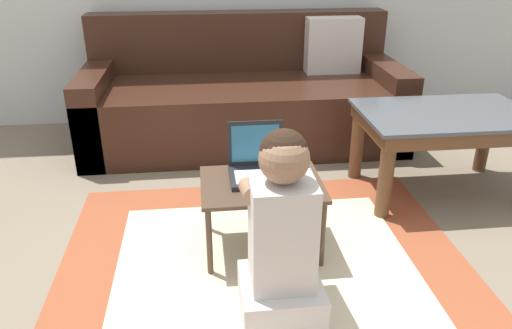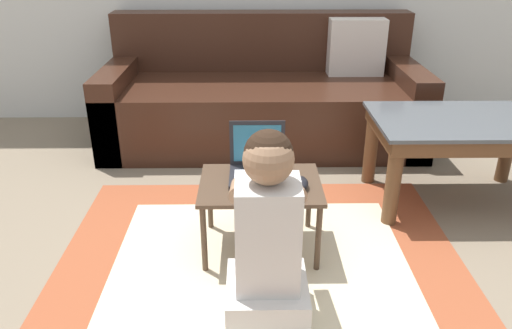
{
  "view_description": "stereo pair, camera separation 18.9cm",
  "coord_description": "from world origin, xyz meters",
  "px_view_note": "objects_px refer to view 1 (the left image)",
  "views": [
    {
      "loc": [
        -0.2,
        -1.8,
        1.25
      ],
      "look_at": [
        0.02,
        0.07,
        0.38
      ],
      "focal_mm": 35.0,
      "sensor_mm": 36.0,
      "label": 1
    },
    {
      "loc": [
        -0.01,
        -1.81,
        1.25
      ],
      "look_at": [
        0.02,
        0.07,
        0.38
      ],
      "focal_mm": 35.0,
      "sensor_mm": 36.0,
      "label": 2
    }
  ],
  "objects_px": {
    "computer_mouse": "(302,181)",
    "person_seated": "(282,240)",
    "couch": "(245,99)",
    "coffee_table": "(445,126)",
    "laptop": "(257,168)",
    "laptop_desk": "(262,191)"
  },
  "relations": [
    {
      "from": "laptop_desk",
      "to": "laptop",
      "type": "bearing_deg",
      "value": 100.48
    },
    {
      "from": "couch",
      "to": "computer_mouse",
      "type": "distance_m",
      "value": 1.36
    },
    {
      "from": "laptop_desk",
      "to": "couch",
      "type": "bearing_deg",
      "value": 87.68
    },
    {
      "from": "laptop_desk",
      "to": "computer_mouse",
      "type": "distance_m",
      "value": 0.18
    },
    {
      "from": "coffee_table",
      "to": "laptop",
      "type": "relative_size",
      "value": 3.65
    },
    {
      "from": "laptop",
      "to": "laptop_desk",
      "type": "bearing_deg",
      "value": -79.52
    },
    {
      "from": "person_seated",
      "to": "laptop",
      "type": "bearing_deg",
      "value": 92.95
    },
    {
      "from": "coffee_table",
      "to": "person_seated",
      "type": "bearing_deg",
      "value": -138.73
    },
    {
      "from": "laptop",
      "to": "computer_mouse",
      "type": "distance_m",
      "value": 0.2
    },
    {
      "from": "coffee_table",
      "to": "computer_mouse",
      "type": "bearing_deg",
      "value": -150.45
    },
    {
      "from": "couch",
      "to": "coffee_table",
      "type": "relative_size",
      "value": 2.32
    },
    {
      "from": "coffee_table",
      "to": "computer_mouse",
      "type": "height_order",
      "value": "coffee_table"
    },
    {
      "from": "coffee_table",
      "to": "laptop_desk",
      "type": "bearing_deg",
      "value": -156.77
    },
    {
      "from": "couch",
      "to": "laptop",
      "type": "distance_m",
      "value": 1.25
    },
    {
      "from": "person_seated",
      "to": "couch",
      "type": "bearing_deg",
      "value": 88.72
    },
    {
      "from": "laptop",
      "to": "computer_mouse",
      "type": "relative_size",
      "value": 2.25
    },
    {
      "from": "couch",
      "to": "coffee_table",
      "type": "height_order",
      "value": "couch"
    },
    {
      "from": "laptop_desk",
      "to": "person_seated",
      "type": "relative_size",
      "value": 0.7
    },
    {
      "from": "couch",
      "to": "coffee_table",
      "type": "xyz_separation_m",
      "value": [
        0.93,
        -0.89,
        0.1
      ]
    },
    {
      "from": "laptop_desk",
      "to": "laptop",
      "type": "relative_size",
      "value": 2.13
    },
    {
      "from": "laptop",
      "to": "couch",
      "type": "bearing_deg",
      "value": 87.07
    },
    {
      "from": "computer_mouse",
      "to": "person_seated",
      "type": "xyz_separation_m",
      "value": [
        -0.15,
        -0.38,
        -0.02
      ]
    }
  ]
}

